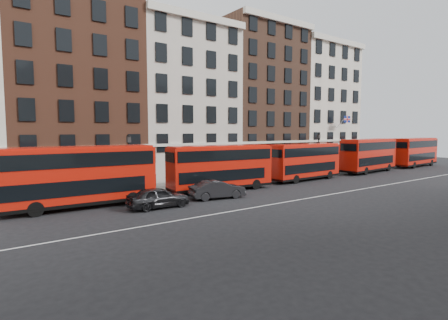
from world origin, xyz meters
TOP-DOWN VIEW (x-y plane):
  - ground at (0.00, 0.00)m, footprint 120.00×120.00m
  - pavement at (0.00, 10.50)m, footprint 80.00×5.00m
  - kerb at (0.00, 8.00)m, footprint 80.00×0.30m
  - road_centre_line at (0.00, -2.00)m, footprint 70.00×0.12m
  - building_terrace at (-0.31, 17.88)m, footprint 64.00×11.95m
  - bus_a at (-15.22, 5.50)m, footprint 11.08×3.07m
  - bus_b at (-2.36, 5.50)m, footprint 10.59×3.50m
  - bus_c at (9.64, 5.50)m, footprint 10.20×2.85m
  - bus_d at (22.72, 5.50)m, footprint 11.20×3.61m
  - bus_e at (35.72, 5.50)m, footprint 11.01×3.24m
  - car_rear at (-10.47, 2.12)m, footprint 4.70×1.99m
  - car_front at (-4.82, 2.48)m, footprint 5.02×2.49m
  - lamp_post_left at (-10.22, 8.57)m, footprint 0.44×0.44m
  - lamp_post_right at (15.89, 8.62)m, footprint 0.44×0.44m
  - traffic_light at (22.72, 8.52)m, footprint 0.25×0.45m
  - iron_railings at (0.00, 12.70)m, footprint 6.60×0.06m

SIDE VIEW (x-z plane):
  - ground at x=0.00m, z-range 0.00..0.00m
  - road_centre_line at x=0.00m, z-range 0.00..0.01m
  - pavement at x=0.00m, z-range 0.00..0.15m
  - kerb at x=0.00m, z-range 0.00..0.16m
  - iron_railings at x=0.00m, z-range 0.15..1.15m
  - car_front at x=-4.82m, z-range 0.00..1.58m
  - car_rear at x=-10.47m, z-range 0.00..1.59m
  - bus_c at x=9.64m, z-range 0.15..4.40m
  - bus_b at x=-2.36m, z-range 0.16..4.53m
  - traffic_light at x=22.72m, z-range 0.81..4.08m
  - bus_e at x=35.72m, z-range 0.17..4.74m
  - bus_a at x=-15.22m, z-range 0.17..4.78m
  - bus_d at x=22.72m, z-range 0.17..4.79m
  - lamp_post_left at x=-10.22m, z-range 0.42..5.74m
  - lamp_post_right at x=15.89m, z-range 0.42..5.74m
  - building_terrace at x=-0.31m, z-range -0.76..21.24m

